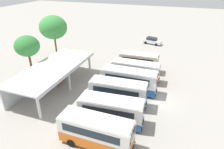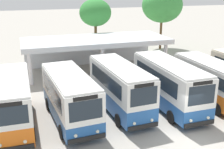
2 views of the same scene
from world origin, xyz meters
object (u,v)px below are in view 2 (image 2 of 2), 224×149
Objects in this scene: city_bus_second_in_row at (70,96)px; city_bus_fifth_blue at (211,80)px; city_bus_fourth_amber at (169,83)px; waiting_chair_second_from_end at (103,66)px; waiting_chair_end_by_column at (97,66)px; city_bus_middle_cream at (120,86)px; waiting_chair_middle_seat at (110,65)px; city_bus_nearest_orange at (12,100)px.

city_bus_second_in_row is 0.97× the size of city_bus_fifth_blue.
city_bus_fifth_blue is at bearing -0.49° from city_bus_fourth_amber.
waiting_chair_second_from_end is at bearing 62.93° from city_bus_second_in_row.
waiting_chair_end_by_column is (4.59, 10.29, -1.24)m from city_bus_second_in_row.
city_bus_middle_cream is at bearing 172.82° from city_bus_fourth_amber.
waiting_chair_second_from_end is at bearing 80.42° from city_bus_middle_cream.
waiting_chair_middle_seat is at bearing 96.85° from city_bus_fourth_amber.
city_bus_fifth_blue is at bearing -64.93° from waiting_chair_middle_seat.
city_bus_fifth_blue is (7.18, -0.48, -0.13)m from city_bus_middle_cream.
city_bus_fourth_amber is at bearing 179.51° from city_bus_fifth_blue.
city_bus_nearest_orange is at bearing 178.69° from city_bus_fifth_blue.
waiting_chair_second_from_end is (0.68, 0.01, 0.00)m from waiting_chair_end_by_column.
city_bus_second_in_row is (3.59, -0.23, -0.04)m from city_bus_nearest_orange.
waiting_chair_end_by_column is (1.00, 9.91, -1.34)m from city_bus_middle_cream.
waiting_chair_middle_seat is (9.53, 9.99, -1.27)m from city_bus_nearest_orange.
city_bus_second_in_row is at bearing 179.45° from city_bus_fourth_amber.
city_bus_second_in_row reaches higher than waiting_chair_middle_seat.
waiting_chair_end_by_column is at bearing 50.91° from city_bus_nearest_orange.
city_bus_middle_cream is 10.05m from waiting_chair_end_by_column.
waiting_chair_second_from_end is (-1.92, 10.37, -1.35)m from city_bus_fourth_amber.
city_bus_fourth_amber is (7.18, -0.07, 0.12)m from city_bus_second_in_row.
city_bus_fourth_amber is at bearing -7.18° from city_bus_middle_cream.
city_bus_fifth_blue is 8.77× the size of waiting_chair_second_from_end.
city_bus_fourth_amber reaches higher than city_bus_nearest_orange.
city_bus_fourth_amber reaches higher than city_bus_fifth_blue.
city_bus_nearest_orange is 8.52× the size of waiting_chair_second_from_end.
waiting_chair_end_by_column is 1.00× the size of waiting_chair_middle_seat.
waiting_chair_end_by_column is at bearing 84.26° from city_bus_middle_cream.
waiting_chair_end_by_column is 1.36m from waiting_chair_middle_seat.
waiting_chair_middle_seat is (5.94, 10.22, -1.24)m from city_bus_second_in_row.
city_bus_fourth_amber is (10.77, -0.30, 0.08)m from city_bus_nearest_orange.
city_bus_nearest_orange is at bearing 176.34° from city_bus_second_in_row.
waiting_chair_middle_seat is (1.36, -0.07, 0.00)m from waiting_chair_end_by_column.
waiting_chair_middle_seat is (-4.83, 10.32, -1.21)m from city_bus_fifth_blue.
city_bus_fifth_blue is (14.36, -0.33, -0.06)m from city_bus_nearest_orange.
city_bus_second_in_row reaches higher than waiting_chair_end_by_column.
city_bus_fourth_amber reaches higher than city_bus_second_in_row.
city_bus_middle_cream is 0.98× the size of city_bus_fifth_blue.
waiting_chair_middle_seat is at bearing 59.82° from city_bus_second_in_row.
city_bus_nearest_orange is at bearing 178.42° from city_bus_fourth_amber.
city_bus_second_in_row is at bearing -3.66° from city_bus_nearest_orange.
city_bus_middle_cream is 8.60× the size of waiting_chair_middle_seat.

